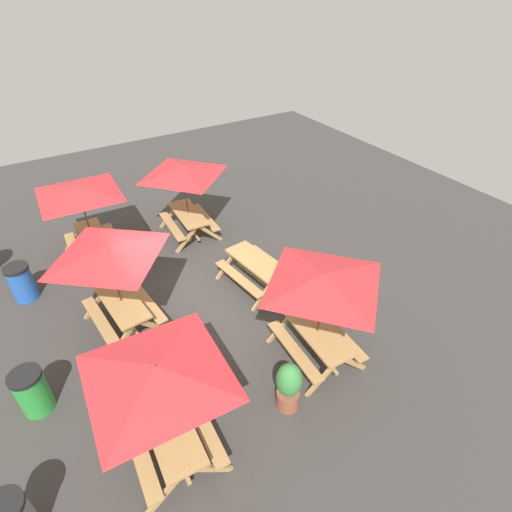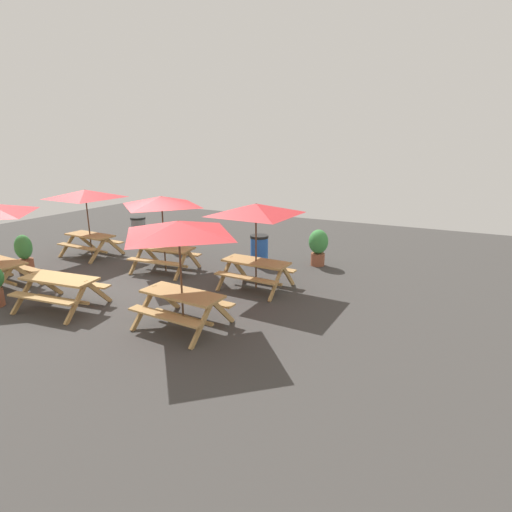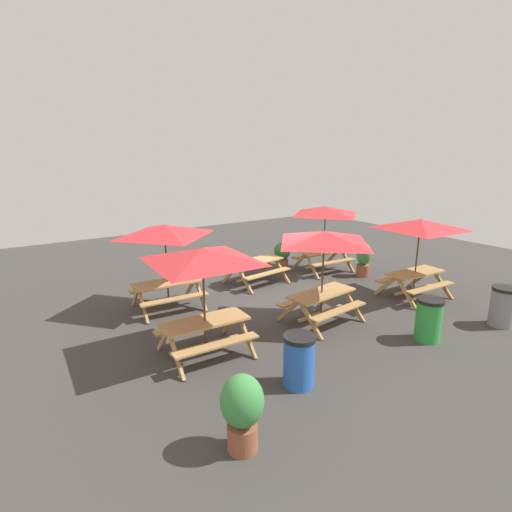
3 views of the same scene
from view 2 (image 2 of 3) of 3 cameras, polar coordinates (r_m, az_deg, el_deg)
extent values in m
plane|color=#3D3A38|center=(11.69, -17.55, -3.88)|extent=(24.00, 24.00, 0.00)
cube|color=tan|center=(10.66, 0.00, -0.83)|extent=(1.82, 0.77, 0.05)
cube|color=tan|center=(11.20, 1.37, -1.55)|extent=(1.81, 0.33, 0.04)
cube|color=tan|center=(10.29, -1.49, -3.14)|extent=(1.81, 0.33, 0.04)
cube|color=tan|center=(10.74, 4.59, -2.81)|extent=(0.09, 0.80, 0.81)
cube|color=tan|center=(10.12, 2.86, -3.96)|extent=(0.09, 0.80, 0.81)
cube|color=tan|center=(11.44, -2.52, -1.61)|extent=(0.09, 0.80, 0.81)
cube|color=tan|center=(10.86, -4.54, -2.61)|extent=(0.09, 0.80, 0.81)
cube|color=tan|center=(10.82, 0.00, -3.47)|extent=(1.56, 0.13, 0.06)
cylinder|color=brown|center=(10.55, 0.00, 1.31)|extent=(0.04, 0.04, 2.30)
pyramid|color=red|center=(10.34, 0.00, 6.74)|extent=(2.83, 2.83, 0.28)
cube|color=tan|center=(12.42, -12.95, 1.17)|extent=(1.86, 0.88, 0.05)
cube|color=tan|center=(12.94, -11.52, 0.50)|extent=(1.82, 0.44, 0.04)
cube|color=tan|center=(12.07, -14.32, -0.78)|extent=(1.82, 0.44, 0.04)
cube|color=tan|center=(12.41, -8.92, -0.41)|extent=(0.14, 0.80, 0.81)
cube|color=tan|center=(11.81, -10.69, -1.32)|extent=(0.14, 0.80, 0.81)
cube|color=tan|center=(13.24, -14.77, 0.28)|extent=(0.14, 0.80, 0.81)
cube|color=tan|center=(12.69, -16.69, -0.54)|extent=(0.14, 0.80, 0.81)
cube|color=tan|center=(12.56, -12.81, -1.13)|extent=(1.56, 0.22, 0.06)
cylinder|color=brown|center=(12.33, -13.07, 3.01)|extent=(0.04, 0.04, 2.30)
pyramid|color=red|center=(12.16, -13.36, 7.66)|extent=(2.19, 2.19, 0.28)
cube|color=tan|center=(10.41, -26.28, -2.90)|extent=(1.87, 0.92, 0.05)
cube|color=tan|center=(10.86, -24.04, -3.52)|extent=(1.82, 0.48, 0.04)
cube|color=tan|center=(10.16, -28.28, -5.35)|extent=(1.82, 0.48, 0.04)
cube|color=tan|center=(10.25, -21.52, -4.83)|extent=(0.16, 0.80, 0.81)
cube|color=tan|center=(9.76, -24.32, -6.16)|extent=(0.16, 0.80, 0.81)
cube|color=tan|center=(11.31, -27.51, -3.64)|extent=(0.16, 0.80, 0.81)
cube|color=tan|center=(10.87, -30.29, -4.78)|extent=(0.16, 0.80, 0.81)
cube|color=tan|center=(10.58, -25.94, -5.58)|extent=(1.56, 0.26, 0.06)
cube|color=tan|center=(13.06, -30.78, -1.30)|extent=(1.81, 0.37, 0.04)
cube|color=tan|center=(12.34, -29.70, -2.43)|extent=(0.11, 0.80, 0.81)
cube|color=tan|center=(12.02, -32.68, -3.31)|extent=(0.11, 0.80, 0.81)
cube|color=tan|center=(12.89, -32.75, -2.87)|extent=(1.56, 0.17, 0.06)
cube|color=tan|center=(8.55, -10.53, -5.34)|extent=(1.84, 0.80, 0.05)
cube|color=tan|center=(9.05, -8.18, -6.01)|extent=(1.81, 0.36, 0.04)
cube|color=tan|center=(8.28, -12.91, -8.35)|extent=(1.81, 0.36, 0.04)
cube|color=tan|center=(8.51, -4.75, -7.92)|extent=(0.10, 0.80, 0.81)
cube|color=tan|center=(7.97, -7.78, -9.70)|extent=(0.10, 0.80, 0.81)
cube|color=tan|center=(9.43, -12.61, -5.85)|extent=(0.10, 0.80, 0.81)
cube|color=tan|center=(8.95, -15.78, -7.26)|extent=(0.10, 0.80, 0.81)
cube|color=tan|center=(8.75, -10.36, -8.52)|extent=(1.56, 0.15, 0.06)
cylinder|color=brown|center=(8.41, -10.67, -2.73)|extent=(0.04, 0.04, 2.30)
pyramid|color=red|center=(8.16, -11.02, 4.02)|extent=(2.11, 2.11, 0.28)
cube|color=tan|center=(14.95, -22.64, 2.78)|extent=(1.83, 0.78, 0.05)
cube|color=tan|center=(15.34, -20.92, 2.14)|extent=(1.81, 0.35, 0.04)
cube|color=tan|center=(14.70, -24.19, 1.23)|extent=(1.81, 0.35, 0.04)
cube|color=tan|center=(14.66, -19.49, 1.36)|extent=(0.10, 0.80, 0.81)
cube|color=tan|center=(14.21, -21.69, 0.72)|extent=(0.10, 0.80, 0.81)
cube|color=tan|center=(15.86, -23.21, 2.02)|extent=(0.10, 0.80, 0.81)
cube|color=tan|center=(15.44, -25.34, 1.44)|extent=(0.10, 0.80, 0.81)
cube|color=tan|center=(15.07, -22.43, 0.85)|extent=(1.56, 0.14, 0.06)
cylinder|color=brown|center=(14.88, -22.80, 4.31)|extent=(0.04, 0.04, 2.30)
pyramid|color=red|center=(14.73, -23.22, 8.16)|extent=(2.83, 2.83, 0.28)
cylinder|color=blue|center=(12.81, 0.47, 0.66)|extent=(0.56, 0.56, 0.90)
cylinder|color=black|center=(12.69, 0.47, 2.80)|extent=(0.59, 0.59, 0.08)
cylinder|color=gray|center=(16.67, -16.40, 3.55)|extent=(0.56, 0.56, 0.90)
cylinder|color=black|center=(16.58, -16.53, 5.21)|extent=(0.59, 0.59, 0.08)
cylinder|color=green|center=(14.86, -11.59, 2.45)|extent=(0.56, 0.56, 0.90)
cylinder|color=black|center=(14.76, -11.70, 4.31)|extent=(0.59, 0.59, 0.08)
cylinder|color=#935138|center=(12.98, 8.80, -0.46)|extent=(0.44, 0.44, 0.40)
ellipsoid|color=#3D8C42|center=(12.83, 8.91, 2.05)|extent=(0.62, 0.62, 0.77)
cylinder|color=#935138|center=(14.07, -29.98, -1.16)|extent=(0.44, 0.44, 0.40)
ellipsoid|color=#3D8C42|center=(13.93, -30.30, 1.11)|extent=(0.49, 0.49, 0.75)
camera|label=1|loc=(18.43, -31.63, 23.33)|focal=28.00mm
camera|label=3|loc=(16.06, 23.23, 15.76)|focal=28.00mm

